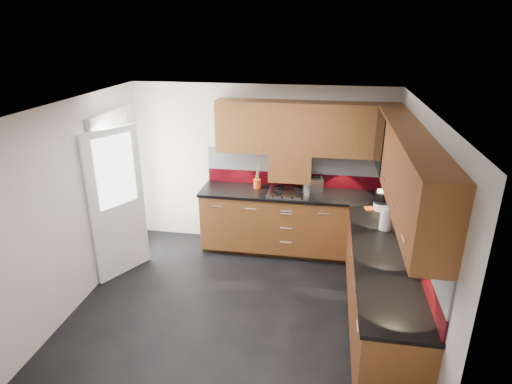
% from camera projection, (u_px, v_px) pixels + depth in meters
% --- Properties ---
extents(room, '(4.00, 3.80, 2.64)m').
position_uv_depth(room, '(235.00, 191.00, 4.56)').
color(room, black).
extents(base_cabinets, '(2.70, 3.20, 0.95)m').
position_uv_depth(base_cabinets, '(330.00, 254.00, 5.44)').
color(base_cabinets, '#5F2D15').
rests_on(base_cabinets, room).
extents(countertop, '(2.72, 3.22, 0.04)m').
position_uv_depth(countertop, '(332.00, 220.00, 5.25)').
color(countertop, black).
rests_on(countertop, base_cabinets).
extents(backsplash, '(2.70, 3.20, 0.54)m').
position_uv_depth(backsplash, '(351.00, 193.00, 5.32)').
color(backsplash, maroon).
rests_on(backsplash, countertop).
extents(upper_cabinets, '(2.50, 3.20, 0.72)m').
position_uv_depth(upper_cabinets, '(352.00, 147.00, 4.96)').
color(upper_cabinets, '#5F2D15').
rests_on(upper_cabinets, room).
extents(extractor_hood, '(0.60, 0.33, 0.40)m').
position_uv_depth(extractor_hood, '(291.00, 167.00, 6.07)').
color(extractor_hood, '#5F2D15').
rests_on(extractor_hood, room).
extents(glass_cabinet, '(0.32, 0.80, 0.66)m').
position_uv_depth(glass_cabinet, '(392.00, 140.00, 5.14)').
color(glass_cabinet, black).
rests_on(glass_cabinet, room).
extents(back_door, '(0.42, 1.19, 2.04)m').
position_uv_depth(back_door, '(117.00, 196.00, 5.70)').
color(back_door, white).
rests_on(back_door, room).
extents(gas_hob, '(0.58, 0.51, 0.05)m').
position_uv_depth(gas_hob, '(289.00, 192.00, 6.04)').
color(gas_hob, silver).
rests_on(gas_hob, countertop).
extents(utensil_pot, '(0.11, 0.11, 0.38)m').
position_uv_depth(utensil_pot, '(257.00, 182.00, 6.20)').
color(utensil_pot, '#D34213').
rests_on(utensil_pot, countertop).
extents(toaster, '(0.30, 0.22, 0.20)m').
position_uv_depth(toaster, '(313.00, 184.00, 6.09)').
color(toaster, silver).
rests_on(toaster, countertop).
extents(food_processor, '(0.17, 0.17, 0.28)m').
position_uv_depth(food_processor, '(381.00, 201.00, 5.45)').
color(food_processor, white).
rests_on(food_processor, countertop).
extents(paper_towel, '(0.16, 0.16, 0.27)m').
position_uv_depth(paper_towel, '(386.00, 219.00, 4.92)').
color(paper_towel, white).
rests_on(paper_towel, countertop).
extents(orange_cloth, '(0.17, 0.16, 0.02)m').
position_uv_depth(orange_cloth, '(371.00, 209.00, 5.51)').
color(orange_cloth, '#CF5017').
rests_on(orange_cloth, countertop).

